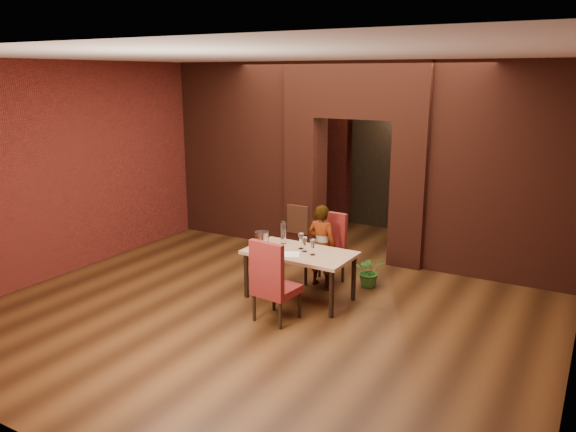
# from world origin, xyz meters

# --- Properties ---
(floor) EXTENTS (8.00, 8.00, 0.00)m
(floor) POSITION_xyz_m (0.00, 0.00, 0.00)
(floor) COLOR #412510
(floor) RESTS_ON ground
(ceiling) EXTENTS (7.00, 8.00, 0.04)m
(ceiling) POSITION_xyz_m (0.00, 0.00, 3.20)
(ceiling) COLOR silver
(ceiling) RESTS_ON ground
(wall_back) EXTENTS (7.00, 0.04, 3.20)m
(wall_back) POSITION_xyz_m (0.00, 4.00, 1.60)
(wall_back) COLOR maroon
(wall_back) RESTS_ON ground
(wall_front) EXTENTS (7.00, 0.04, 3.20)m
(wall_front) POSITION_xyz_m (0.00, -4.00, 1.60)
(wall_front) COLOR maroon
(wall_front) RESTS_ON ground
(wall_left) EXTENTS (0.04, 8.00, 3.20)m
(wall_left) POSITION_xyz_m (-3.50, 0.00, 1.60)
(wall_left) COLOR maroon
(wall_left) RESTS_ON ground
(pillar_left) EXTENTS (0.55, 0.55, 2.30)m
(pillar_left) POSITION_xyz_m (-0.95, 2.00, 1.15)
(pillar_left) COLOR maroon
(pillar_left) RESTS_ON ground
(pillar_right) EXTENTS (0.55, 0.55, 2.30)m
(pillar_right) POSITION_xyz_m (0.95, 2.00, 1.15)
(pillar_right) COLOR maroon
(pillar_right) RESTS_ON ground
(lintel) EXTENTS (2.45, 0.55, 0.90)m
(lintel) POSITION_xyz_m (0.00, 2.00, 2.75)
(lintel) COLOR maroon
(lintel) RESTS_ON ground
(wing_wall_left) EXTENTS (2.28, 0.35, 3.20)m
(wing_wall_left) POSITION_xyz_m (-2.36, 2.00, 1.60)
(wing_wall_left) COLOR maroon
(wing_wall_left) RESTS_ON ground
(wing_wall_right) EXTENTS (2.28, 0.35, 3.20)m
(wing_wall_right) POSITION_xyz_m (2.36, 2.00, 1.60)
(wing_wall_right) COLOR maroon
(wing_wall_right) RESTS_ON ground
(vent_panel) EXTENTS (0.40, 0.03, 0.50)m
(vent_panel) POSITION_xyz_m (-0.95, 1.71, 0.55)
(vent_panel) COLOR #A1522E
(vent_panel) RESTS_ON ground
(rear_door) EXTENTS (0.90, 0.08, 2.10)m
(rear_door) POSITION_xyz_m (-0.40, 3.94, 1.05)
(rear_door) COLOR black
(rear_door) RESTS_ON ground
(rear_door_frame) EXTENTS (1.02, 0.04, 2.22)m
(rear_door_frame) POSITION_xyz_m (-0.40, 3.90, 1.05)
(rear_door_frame) COLOR black
(rear_door_frame) RESTS_ON ground
(dining_table) EXTENTS (1.46, 0.84, 0.68)m
(dining_table) POSITION_xyz_m (0.13, -0.19, 0.34)
(dining_table) COLOR #A97E59
(dining_table) RESTS_ON ground
(chair_far) EXTENTS (0.50, 0.50, 1.04)m
(chair_far) POSITION_xyz_m (0.17, 0.49, 0.52)
(chair_far) COLOR maroon
(chair_far) RESTS_ON ground
(chair_near) EXTENTS (0.53, 0.53, 1.06)m
(chair_near) POSITION_xyz_m (0.21, -0.92, 0.53)
(chair_near) COLOR maroon
(chair_near) RESTS_ON ground
(person_seated) EXTENTS (0.46, 0.31, 1.21)m
(person_seated) POSITION_xyz_m (0.17, 0.40, 0.60)
(person_seated) COLOR silver
(person_seated) RESTS_ON ground
(wine_glass_a) EXTENTS (0.09, 0.09, 0.22)m
(wine_glass_a) POSITION_xyz_m (0.09, -0.08, 0.79)
(wine_glass_a) COLOR white
(wine_glass_a) RESTS_ON dining_table
(wine_glass_b) EXTENTS (0.08, 0.08, 0.20)m
(wine_glass_b) POSITION_xyz_m (0.19, -0.16, 0.78)
(wine_glass_b) COLOR white
(wine_glass_b) RESTS_ON dining_table
(wine_glass_c) EXTENTS (0.09, 0.09, 0.21)m
(wine_glass_c) POSITION_xyz_m (0.35, -0.24, 0.78)
(wine_glass_c) COLOR white
(wine_glass_c) RESTS_ON dining_table
(tasting_sheet) EXTENTS (0.41, 0.37, 0.00)m
(tasting_sheet) POSITION_xyz_m (0.04, -0.39, 0.68)
(tasting_sheet) COLOR silver
(tasting_sheet) RESTS_ON dining_table
(wine_bucket) EXTENTS (0.19, 0.19, 0.24)m
(wine_bucket) POSITION_xyz_m (-0.38, -0.33, 0.80)
(wine_bucket) COLOR silver
(wine_bucket) RESTS_ON dining_table
(water_bottle) EXTENTS (0.08, 0.08, 0.33)m
(water_bottle) POSITION_xyz_m (-0.24, 0.01, 0.84)
(water_bottle) COLOR white
(water_bottle) RESTS_ON dining_table
(potted_plant) EXTENTS (0.55, 0.53, 0.47)m
(potted_plant) POSITION_xyz_m (0.80, 0.71, 0.24)
(potted_plant) COLOR #2D6521
(potted_plant) RESTS_ON ground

